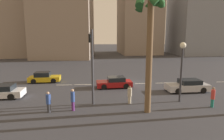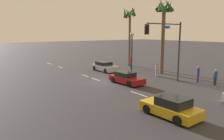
{
  "view_description": "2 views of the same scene",
  "coord_description": "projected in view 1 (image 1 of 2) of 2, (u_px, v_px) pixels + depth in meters",
  "views": [
    {
      "loc": [
        3.94,
        24.0,
        6.11
      ],
      "look_at": [
        1.98,
        -0.72,
        1.68
      ],
      "focal_mm": 31.36,
      "sensor_mm": 36.0,
      "label": 1
    },
    {
      "loc": [
        19.85,
        -12.82,
        5.49
      ],
      "look_at": [
        2.48,
        -0.68,
        1.81
      ],
      "focal_mm": 34.87,
      "sensor_mm": 36.0,
      "label": 2
    }
  ],
  "objects": [
    {
      "name": "building_3",
      "position": [
        12.0,
        28.0,
        55.93
      ],
      "size": [
        22.02,
        14.17,
        16.18
      ],
      "primitive_type": "cube",
      "rotation": [
        0.0,
        0.0,
        0.05
      ],
      "color": "gray",
      "rests_on": "ground_plane"
    },
    {
      "name": "car_0",
      "position": [
        44.0,
        77.0,
        25.76
      ],
      "size": [
        4.06,
        2.11,
        1.35
      ],
      "color": "gold",
      "rests_on": "ground_plane"
    },
    {
      "name": "streetlamp",
      "position": [
        182.0,
        60.0,
        17.59
      ],
      "size": [
        0.56,
        0.56,
        5.5
      ],
      "color": "#2D2D33",
      "rests_on": "ground_plane"
    },
    {
      "name": "building_1",
      "position": [
        209.0,
        4.0,
        62.23
      ],
      "size": [
        21.78,
        16.76,
        31.92
      ],
      "primitive_type": "cube",
      "rotation": [
        0.0,
        0.0,
        0.0
      ],
      "color": "gray",
      "rests_on": "ground_plane"
    },
    {
      "name": "building_2",
      "position": [
        138.0,
        25.0,
        65.45
      ],
      "size": [
        12.77,
        17.23,
        19.13
      ],
      "primitive_type": "cube",
      "rotation": [
        0.0,
        0.0,
        0.04
      ],
      "color": "gray",
      "rests_on": "ground_plane"
    },
    {
      "name": "lane_stripe_3",
      "position": [
        143.0,
        83.0,
        25.08
      ],
      "size": [
        1.95,
        0.14,
        0.01
      ],
      "primitive_type": "cube",
      "color": "silver",
      "rests_on": "ground_plane"
    },
    {
      "name": "car_1",
      "position": [
        0.0,
        92.0,
        19.26
      ],
      "size": [
        4.59,
        2.05,
        1.3
      ],
      "color": "silver",
      "rests_on": "ground_plane"
    },
    {
      "name": "building_0",
      "position": [
        64.0,
        13.0,
        53.43
      ],
      "size": [
        15.94,
        17.37,
        24.35
      ],
      "primitive_type": "cube",
      "rotation": [
        0.0,
        0.0,
        -0.06
      ],
      "color": "gray",
      "rests_on": "ground_plane"
    },
    {
      "name": "car_2",
      "position": [
        115.0,
        83.0,
        23.07
      ],
      "size": [
        4.22,
        2.05,
        1.27
      ],
      "color": "maroon",
      "rests_on": "ground_plane"
    },
    {
      "name": "lane_stripe_1",
      "position": [
        224.0,
        82.0,
        25.93
      ],
      "size": [
        1.93,
        0.14,
        0.01
      ],
      "primitive_type": "cube",
      "color": "silver",
      "rests_on": "ground_plane"
    },
    {
      "name": "lane_stripe_5",
      "position": [
        64.0,
        85.0,
        24.31
      ],
      "size": [
        1.96,
        0.14,
        0.01
      ],
      "primitive_type": "cube",
      "color": "silver",
      "rests_on": "ground_plane"
    },
    {
      "name": "pedestrian_1",
      "position": [
        73.0,
        99.0,
        15.91
      ],
      "size": [
        0.39,
        0.39,
        1.82
      ],
      "color": "#59266B",
      "rests_on": "ground_plane"
    },
    {
      "name": "lane_stripe_2",
      "position": [
        162.0,
        83.0,
        25.28
      ],
      "size": [
        1.84,
        0.14,
        0.01
      ],
      "primitive_type": "cube",
      "color": "silver",
      "rests_on": "ground_plane"
    },
    {
      "name": "traffic_signal",
      "position": [
        91.0,
        52.0,
        18.63
      ],
      "size": [
        0.61,
        5.71,
        6.59
      ],
      "color": "#38383D",
      "rests_on": "ground_plane"
    },
    {
      "name": "car_3",
      "position": [
        188.0,
        86.0,
        21.43
      ],
      "size": [
        4.57,
        2.05,
        1.35
      ],
      "color": "#B7B7BC",
      "rests_on": "ground_plane"
    },
    {
      "name": "lane_stripe_4",
      "position": [
        83.0,
        85.0,
        24.49
      ],
      "size": [
        2.21,
        0.14,
        0.01
      ],
      "primitive_type": "cube",
      "color": "silver",
      "rests_on": "ground_plane"
    },
    {
      "name": "pedestrian_0",
      "position": [
        48.0,
        102.0,
        15.55
      ],
      "size": [
        0.43,
        0.43,
        1.71
      ],
      "color": "#333338",
      "rests_on": "ground_plane"
    },
    {
      "name": "pedestrian_3",
      "position": [
        130.0,
        94.0,
        17.63
      ],
      "size": [
        0.48,
        0.48,
        1.64
      ],
      "color": "#B2A58C",
      "rests_on": "ground_plane"
    },
    {
      "name": "ground_plane",
      "position": [
        128.0,
        84.0,
        24.93
      ],
      "size": [
        220.0,
        220.0,
        0.0
      ],
      "primitive_type": "plane",
      "color": "#333338"
    },
    {
      "name": "pedestrian_2",
      "position": [
        213.0,
        97.0,
        16.66
      ],
      "size": [
        0.46,
        0.46,
        1.77
      ],
      "color": "#1E7266",
      "rests_on": "ground_plane"
    },
    {
      "name": "palm_tree_0",
      "position": [
        150.0,
        21.0,
        14.56
      ],
      "size": [
        2.51,
        2.59,
        9.77
      ],
      "color": "brown",
      "rests_on": "ground_plane"
    }
  ]
}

